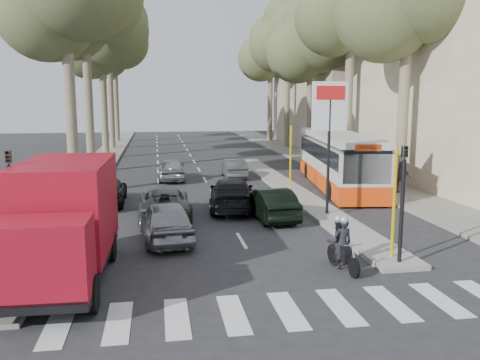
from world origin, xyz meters
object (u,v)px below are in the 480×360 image
object	(u,v)px
silver_hatchback	(166,221)
dark_hatchback	(271,203)
city_bus	(339,159)
motorcycle	(340,244)
red_truck	(63,220)

from	to	relation	value
silver_hatchback	dark_hatchback	world-z (taller)	silver_hatchback
silver_hatchback	city_bus	distance (m)	13.44
silver_hatchback	motorcycle	bearing A→B (deg)	136.84
motorcycle	city_bus	bearing A→B (deg)	63.53
red_truck	motorcycle	distance (m)	7.83
red_truck	motorcycle	xyz separation A→B (m)	(7.77, -0.18, -0.97)
motorcycle	silver_hatchback	bearing A→B (deg)	136.25
red_truck	motorcycle	world-z (taller)	red_truck
silver_hatchback	dark_hatchback	distance (m)	5.02
dark_hatchback	motorcycle	size ratio (longest dim) A/B	2.07
silver_hatchback	city_bus	world-z (taller)	city_bus
city_bus	motorcycle	xyz separation A→B (m)	(-4.72, -13.04, -0.85)
silver_hatchback	red_truck	distance (m)	4.66
silver_hatchback	motorcycle	world-z (taller)	motorcycle
red_truck	dark_hatchback	bearing A→B (deg)	42.27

